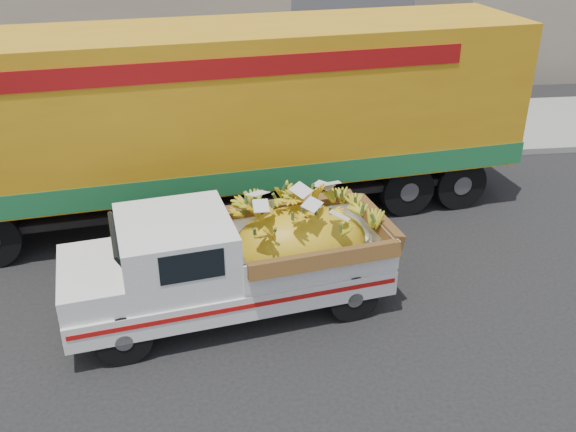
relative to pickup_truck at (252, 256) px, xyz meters
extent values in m
plane|color=black|center=(0.98, 0.68, -0.94)|extent=(100.00, 100.00, 0.00)
cube|color=gray|center=(0.98, 5.91, -0.86)|extent=(60.00, 0.25, 0.15)
cube|color=gray|center=(0.98, 8.01, -0.87)|extent=(60.00, 4.00, 0.14)
cube|color=gray|center=(-7.02, 13.91, 1.56)|extent=(18.00, 6.00, 5.00)
cylinder|color=black|center=(-1.92, -1.14, -0.54)|extent=(0.83, 0.38, 0.80)
cylinder|color=black|center=(-2.20, 0.38, -0.54)|extent=(0.83, 0.38, 0.80)
cylinder|color=black|center=(1.52, -0.50, -0.54)|extent=(0.83, 0.38, 0.80)
cylinder|color=black|center=(1.24, 1.02, -0.54)|extent=(0.83, 0.38, 0.80)
cube|color=silver|center=(-0.39, -0.07, -0.35)|extent=(5.22, 2.67, 0.41)
cube|color=#A50F0C|center=(-0.23, -0.96, -0.28)|extent=(4.80, 0.90, 0.07)
cube|color=silver|center=(-2.79, -0.52, -0.46)|extent=(0.42, 1.75, 0.15)
cube|color=silver|center=(-2.39, -0.44, 0.05)|extent=(1.19, 1.83, 0.38)
cube|color=silver|center=(-1.14, -0.21, 0.33)|extent=(1.93, 2.00, 0.95)
cube|color=black|center=(-0.88, -1.05, 0.51)|extent=(0.89, 0.17, 0.44)
cube|color=silver|center=(0.86, 0.16, 0.13)|extent=(2.72, 2.21, 0.54)
ellipsoid|color=orange|center=(0.76, 0.14, 0.01)|extent=(2.43, 1.82, 1.36)
cylinder|color=black|center=(4.57, 3.12, -0.39)|extent=(1.13, 0.47, 1.10)
cylinder|color=black|center=(4.29, 5.10, -0.39)|extent=(1.13, 0.47, 1.10)
cylinder|color=black|center=(3.38, 2.96, -0.39)|extent=(1.13, 0.47, 1.10)
cylinder|color=black|center=(3.10, 4.94, -0.39)|extent=(1.13, 0.47, 1.10)
cylinder|color=black|center=(-4.82, 3.81, -0.39)|extent=(1.13, 0.47, 1.10)
cube|color=black|center=(-0.23, 3.46, -0.16)|extent=(12.02, 2.67, 0.36)
cube|color=#C08712|center=(-0.23, 3.46, 1.44)|extent=(11.99, 4.12, 2.84)
cube|color=#1B6132|center=(-0.23, 3.46, 0.27)|extent=(12.06, 4.15, 0.45)
cube|color=maroon|center=(-0.05, 2.21, 2.41)|extent=(8.32, 1.20, 0.35)
camera|label=1|loc=(-0.48, -8.63, 5.14)|focal=40.00mm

